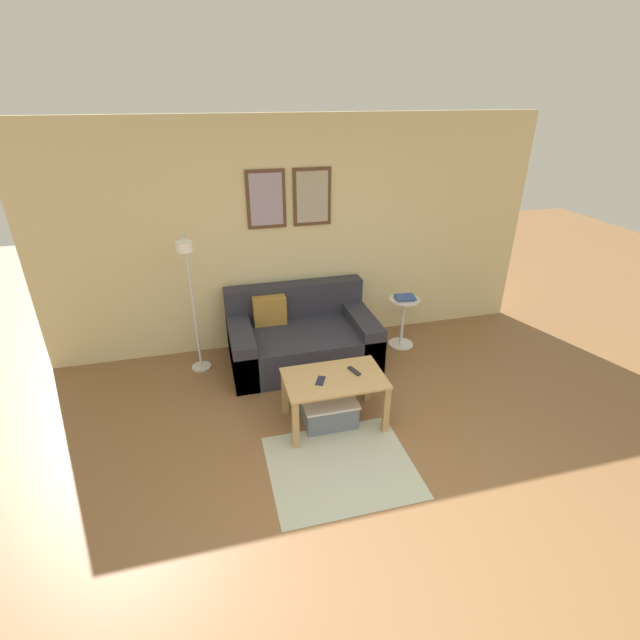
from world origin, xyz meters
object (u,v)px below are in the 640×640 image
at_px(floor_lamp, 191,290).
at_px(book_stack, 405,298).
at_px(couch, 301,338).
at_px(cell_phone, 320,381).
at_px(remote_control, 354,371).
at_px(side_table, 403,318).
at_px(storage_bin, 329,410).
at_px(coffee_table, 334,387).

distance_m(floor_lamp, book_stack, 2.36).
distance_m(couch, floor_lamp, 1.32).
relative_size(floor_lamp, cell_phone, 10.85).
height_order(book_stack, remote_control, book_stack).
xyz_separation_m(couch, side_table, (1.23, 0.02, 0.09)).
bearing_deg(floor_lamp, book_stack, 1.39).
relative_size(couch, remote_control, 10.54).
bearing_deg(floor_lamp, storage_bin, -44.83).
distance_m(side_table, cell_phone, 1.79).
distance_m(coffee_table, storage_bin, 0.27).
height_order(coffee_table, cell_phone, cell_phone).
distance_m(coffee_table, cell_phone, 0.17).
bearing_deg(couch, remote_control, -77.78).
distance_m(floor_lamp, remote_control, 1.80).
xyz_separation_m(side_table, cell_phone, (-1.31, -1.21, 0.13)).
height_order(side_table, cell_phone, side_table).
distance_m(couch, remote_control, 1.17).
bearing_deg(remote_control, book_stack, 30.59).
bearing_deg(storage_bin, remote_control, 6.38).
height_order(coffee_table, storage_bin, coffee_table).
bearing_deg(cell_phone, side_table, 68.65).
distance_m(side_table, book_stack, 0.26).
relative_size(coffee_table, floor_lamp, 0.58).
height_order(couch, coffee_table, couch).
height_order(couch, side_table, couch).
bearing_deg(remote_control, side_table, 30.72).
bearing_deg(book_stack, remote_control, -130.92).
bearing_deg(storage_bin, cell_phone, -157.18).
distance_m(floor_lamp, side_table, 2.42).
distance_m(couch, storage_bin, 1.16).
bearing_deg(storage_bin, couch, 90.14).
height_order(coffee_table, remote_control, remote_control).
distance_m(floor_lamp, cell_phone, 1.61).
height_order(side_table, remote_control, side_table).
xyz_separation_m(couch, cell_phone, (-0.09, -1.19, 0.22)).
height_order(couch, cell_phone, couch).
bearing_deg(couch, cell_phone, -94.16).
height_order(remote_control, cell_phone, remote_control).
bearing_deg(coffee_table, side_table, 45.02).
bearing_deg(side_table, storage_bin, -136.35).
relative_size(remote_control, cell_phone, 1.07).
relative_size(coffee_table, cell_phone, 6.34).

